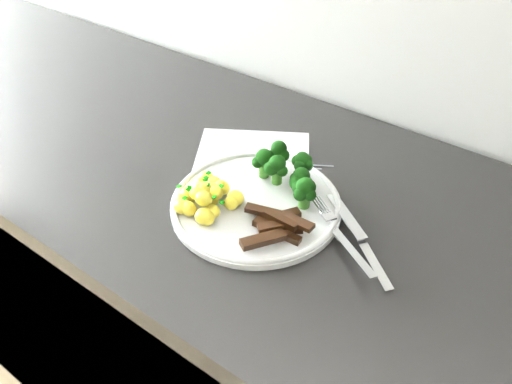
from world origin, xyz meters
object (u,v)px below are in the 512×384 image
object	(u,v)px
recipe_paper	(250,176)
potatoes	(207,196)
counter	(260,346)
plate	(256,203)
broccoli	(288,170)
beef_strips	(276,226)
knife	(365,250)
fork	(343,238)

from	to	relation	value
recipe_paper	potatoes	world-z (taller)	potatoes
counter	plate	bearing A→B (deg)	-64.42
broccoli	potatoes	size ratio (longest dim) A/B	1.35
broccoli	plate	bearing A→B (deg)	-108.06
counter	recipe_paper	size ratio (longest dim) A/B	6.97
beef_strips	broccoli	bearing A→B (deg)	113.98
recipe_paper	knife	distance (m)	0.24
plate	fork	size ratio (longest dim) A/B	1.73
broccoli	fork	bearing A→B (deg)	-23.75
beef_strips	knife	distance (m)	0.13
broccoli	knife	bearing A→B (deg)	-17.27
counter	recipe_paper	xyz separation A→B (m)	(-0.03, 0.01, 0.45)
recipe_paper	knife	xyz separation A→B (m)	(0.24, -0.05, 0.01)
broccoli	beef_strips	bearing A→B (deg)	-66.02
broccoli	potatoes	distance (m)	0.13
plate	potatoes	distance (m)	0.08
broccoli	potatoes	xyz separation A→B (m)	(-0.08, -0.11, -0.02)
plate	potatoes	xyz separation A→B (m)	(-0.06, -0.05, 0.02)
counter	beef_strips	distance (m)	0.48
counter	fork	bearing A→B (deg)	-13.69
plate	potatoes	bearing A→B (deg)	-140.48
plate	potatoes	size ratio (longest dim) A/B	2.75
counter	beef_strips	size ratio (longest dim) A/B	19.21
potatoes	fork	world-z (taller)	potatoes
recipe_paper	fork	distance (m)	0.21
counter	potatoes	bearing A→B (deg)	-112.30
plate	knife	xyz separation A→B (m)	(0.18, 0.01, 0.00)
counter	knife	size ratio (longest dim) A/B	14.48
potatoes	beef_strips	xyz separation A→B (m)	(0.12, 0.01, -0.01)
potatoes	knife	size ratio (longest dim) A/B	0.58
plate	knife	size ratio (longest dim) A/B	1.61
potatoes	recipe_paper	bearing A→B (deg)	87.52
knife	plate	bearing A→B (deg)	-177.36
broccoli	beef_strips	xyz separation A→B (m)	(0.04, -0.09, -0.03)
plate	knife	world-z (taller)	knife
plate	counter	bearing A→B (deg)	115.58
recipe_paper	plate	size ratio (longest dim) A/B	1.29
plate	knife	distance (m)	0.18
recipe_paper	potatoes	distance (m)	0.11
counter	beef_strips	world-z (taller)	beef_strips
plate	beef_strips	xyz separation A→B (m)	(0.06, -0.03, 0.01)
recipe_paper	broccoli	distance (m)	0.09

